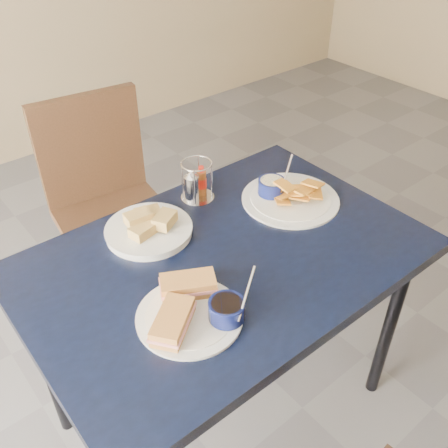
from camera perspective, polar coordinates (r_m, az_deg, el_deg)
ground at (r=2.01m, az=8.96°, el=-20.04°), size 6.00×6.00×0.00m
dining_table at (r=1.47m, az=0.09°, el=-5.58°), size 1.14×0.77×0.75m
chair_far at (r=2.13m, az=-13.71°, el=3.37°), size 0.49×0.47×0.92m
sandwich_plate at (r=1.24m, az=-3.61°, el=-9.58°), size 0.30×0.27×0.12m
plantain_plate at (r=1.65m, az=7.09°, el=3.35°), size 0.32×0.32×0.12m
bread_basket at (r=1.50m, az=-8.59°, el=-0.47°), size 0.26×0.26×0.07m
condiment_caddy at (r=1.62m, az=-3.26°, el=4.59°), size 0.11×0.11×0.14m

